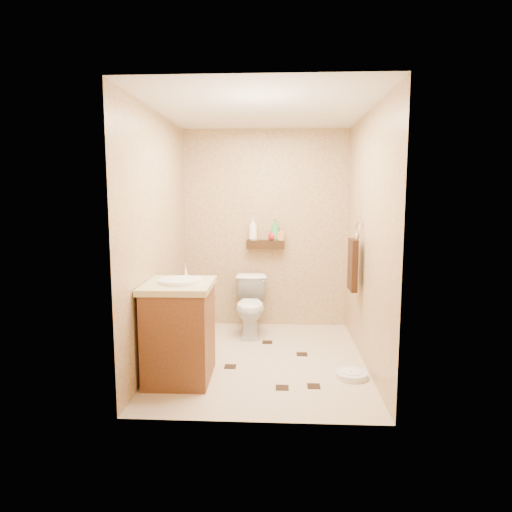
{
  "coord_description": "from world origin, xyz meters",
  "views": [
    {
      "loc": [
        0.18,
        -4.33,
        1.62
      ],
      "look_at": [
        -0.07,
        0.25,
        1.0
      ],
      "focal_mm": 32.0,
      "sensor_mm": 36.0,
      "label": 1
    }
  ],
  "objects": [
    {
      "name": "bottle_c",
      "position": [
        0.09,
        1.17,
        1.14
      ],
      "size": [
        0.12,
        0.12,
        0.14
      ],
      "primitive_type": "imported",
      "rotation": [
        0.0,
        0.0,
        3.18
      ],
      "color": "red",
      "rests_on": "wall_shelf"
    },
    {
      "name": "wall_back",
      "position": [
        0.0,
        1.25,
        1.2
      ],
      "size": [
        2.0,
        0.04,
        2.4
      ],
      "primitive_type": "cube",
      "color": "tan",
      "rests_on": "ground"
    },
    {
      "name": "bottle_a",
      "position": [
        -0.15,
        1.17,
        1.21
      ],
      "size": [
        0.15,
        0.15,
        0.27
      ],
      "primitive_type": "imported",
      "rotation": [
        0.0,
        0.0,
        5.69
      ],
      "color": "white",
      "rests_on": "wall_shelf"
    },
    {
      "name": "ceiling",
      "position": [
        0.0,
        0.0,
        2.4
      ],
      "size": [
        2.0,
        2.5,
        0.02
      ],
      "primitive_type": "cube",
      "color": "silver",
      "rests_on": "wall_back"
    },
    {
      "name": "wall_right",
      "position": [
        1.0,
        0.0,
        1.2
      ],
      "size": [
        0.04,
        2.5,
        2.4
      ],
      "primitive_type": "cube",
      "color": "tan",
      "rests_on": "ground"
    },
    {
      "name": "wall_shelf",
      "position": [
        0.0,
        1.17,
        1.02
      ],
      "size": [
        0.46,
        0.14,
        0.1
      ],
      "primitive_type": "cube",
      "color": "#39240F",
      "rests_on": "wall_back"
    },
    {
      "name": "wall_front",
      "position": [
        0.0,
        -1.25,
        1.2
      ],
      "size": [
        2.0,
        0.04,
        2.4
      ],
      "primitive_type": "cube",
      "color": "tan",
      "rests_on": "ground"
    },
    {
      "name": "toilet_brush",
      "position": [
        -0.8,
        1.07,
        0.18
      ],
      "size": [
        0.11,
        0.11,
        0.5
      ],
      "color": "#1A6965",
      "rests_on": "ground"
    },
    {
      "name": "toilet",
      "position": [
        -0.16,
        0.83,
        0.33
      ],
      "size": [
        0.4,
        0.67,
        0.67
      ],
      "primitive_type": "imported",
      "rotation": [
        0.0,
        0.0,
        0.04
      ],
      "color": "white",
      "rests_on": "ground"
    },
    {
      "name": "bottle_d",
      "position": [
        0.12,
        1.17,
        1.2
      ],
      "size": [
        0.11,
        0.11,
        0.26
      ],
      "primitive_type": "imported",
      "rotation": [
        0.0,
        0.0,
        6.22
      ],
      "color": "green",
      "rests_on": "wall_shelf"
    },
    {
      "name": "bottle_e",
      "position": [
        0.19,
        1.17,
        1.15
      ],
      "size": [
        0.08,
        0.08,
        0.17
      ],
      "primitive_type": "imported",
      "rotation": [
        0.0,
        0.0,
        4.76
      ],
      "color": "#DD7D49",
      "rests_on": "wall_shelf"
    },
    {
      "name": "ground",
      "position": [
        0.0,
        0.0,
        0.0
      ],
      "size": [
        2.5,
        2.5,
        0.0
      ],
      "primitive_type": "plane",
      "color": "beige",
      "rests_on": "ground"
    },
    {
      "name": "toilet_paper",
      "position": [
        -0.94,
        0.65,
        0.6
      ],
      "size": [
        0.12,
        0.11,
        0.12
      ],
      "color": "silver",
      "rests_on": "wall_left"
    },
    {
      "name": "towel_ring",
      "position": [
        0.91,
        0.25,
        0.95
      ],
      "size": [
        0.12,
        0.3,
        0.76
      ],
      "color": "silver",
      "rests_on": "wall_right"
    },
    {
      "name": "vanity",
      "position": [
        -0.7,
        -0.48,
        0.45
      ],
      "size": [
        0.6,
        0.72,
        1.0
      ],
      "rotation": [
        0.0,
        0.0,
        0.02
      ],
      "color": "brown",
      "rests_on": "ground"
    },
    {
      "name": "wall_left",
      "position": [
        -1.0,
        0.0,
        1.2
      ],
      "size": [
        0.04,
        2.5,
        2.4
      ],
      "primitive_type": "cube",
      "color": "tan",
      "rests_on": "ground"
    },
    {
      "name": "bottle_b",
      "position": [
        -0.15,
        1.17,
        1.15
      ],
      "size": [
        0.09,
        0.09,
        0.16
      ],
      "primitive_type": "imported",
      "rotation": [
        0.0,
        0.0,
        1.81
      ],
      "color": "yellow",
      "rests_on": "wall_shelf"
    },
    {
      "name": "floor_accents",
      "position": [
        0.04,
        -0.05,
        0.0
      ],
      "size": [
        1.2,
        1.3,
        0.01
      ],
      "color": "black",
      "rests_on": "ground"
    },
    {
      "name": "bathroom_scale",
      "position": [
        0.82,
        -0.41,
        0.03
      ],
      "size": [
        0.34,
        0.34,
        0.06
      ],
      "rotation": [
        0.0,
        0.0,
        -0.21
      ],
      "color": "silver",
      "rests_on": "ground"
    }
  ]
}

